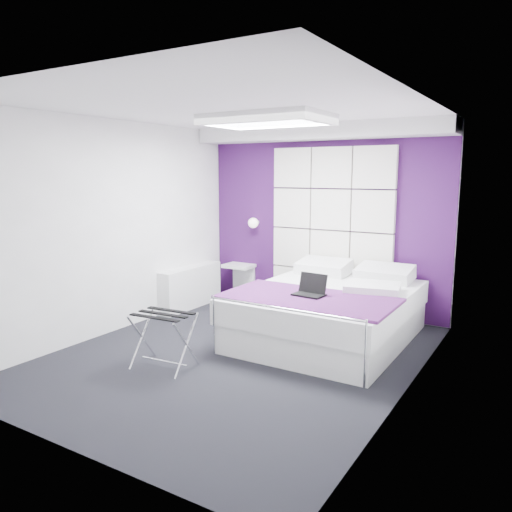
{
  "coord_description": "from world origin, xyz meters",
  "views": [
    {
      "loc": [
        2.86,
        -4.32,
        1.96
      ],
      "look_at": [
        0.01,
        0.35,
        1.05
      ],
      "focal_mm": 35.0,
      "sensor_mm": 36.0,
      "label": 1
    }
  ],
  "objects": [
    {
      "name": "ceiling",
      "position": [
        0.0,
        0.0,
        2.6
      ],
      "size": [
        4.4,
        4.4,
        0.0
      ],
      "primitive_type": "plane",
      "rotation": [
        3.14,
        0.0,
        0.0
      ],
      "color": "white",
      "rests_on": "wall_back"
    },
    {
      "name": "laptop",
      "position": [
        0.6,
        0.55,
        0.69
      ],
      "size": [
        0.33,
        0.24,
        0.24
      ],
      "rotation": [
        0.0,
        0.0,
        -0.08
      ],
      "color": "black",
      "rests_on": "bed"
    },
    {
      "name": "floor",
      "position": [
        0.0,
        0.0,
        0.0
      ],
      "size": [
        4.4,
        4.4,
        0.0
      ],
      "primitive_type": "plane",
      "color": "black",
      "rests_on": "ground"
    },
    {
      "name": "headboard",
      "position": [
        0.15,
        2.14,
        1.17
      ],
      "size": [
        1.8,
        0.08,
        2.3
      ],
      "primitive_type": null,
      "color": "silver",
      "rests_on": "wall_back"
    },
    {
      "name": "accent_wall",
      "position": [
        0.0,
        2.19,
        1.3
      ],
      "size": [
        3.58,
        0.02,
        2.58
      ],
      "primitive_type": "cube",
      "color": "#381047",
      "rests_on": "wall_back"
    },
    {
      "name": "wall_left",
      "position": [
        -1.8,
        0.0,
        1.3
      ],
      "size": [
        0.0,
        4.4,
        4.4
      ],
      "primitive_type": "plane",
      "rotation": [
        1.57,
        0.0,
        1.57
      ],
      "color": "silver",
      "rests_on": "floor"
    },
    {
      "name": "radiator",
      "position": [
        -1.69,
        1.3,
        0.3
      ],
      "size": [
        0.22,
        1.2,
        0.6
      ],
      "primitive_type": "cube",
      "color": "white",
      "rests_on": "floor"
    },
    {
      "name": "nightstand",
      "position": [
        -1.31,
        2.02,
        0.54
      ],
      "size": [
        0.44,
        0.34,
        0.05
      ],
      "primitive_type": "cube",
      "color": "white",
      "rests_on": "wall_back"
    },
    {
      "name": "skylight",
      "position": [
        0.0,
        0.6,
        2.55
      ],
      "size": [
        1.36,
        0.86,
        0.12
      ],
      "primitive_type": null,
      "color": "white",
      "rests_on": "ceiling"
    },
    {
      "name": "soffit",
      "position": [
        0.0,
        1.95,
        2.5
      ],
      "size": [
        3.58,
        0.5,
        0.2
      ],
      "primitive_type": "cube",
      "color": "white",
      "rests_on": "wall_back"
    },
    {
      "name": "bed",
      "position": [
        0.61,
        1.02,
        0.33
      ],
      "size": [
        1.86,
        2.25,
        0.78
      ],
      "color": "white",
      "rests_on": "floor"
    },
    {
      "name": "wall_back",
      "position": [
        0.0,
        2.2,
        1.3
      ],
      "size": [
        3.6,
        0.0,
        3.6
      ],
      "primitive_type": "plane",
      "rotation": [
        1.57,
        0.0,
        0.0
      ],
      "color": "silver",
      "rests_on": "floor"
    },
    {
      "name": "wall_lamp",
      "position": [
        -1.05,
        2.06,
        1.22
      ],
      "size": [
        0.15,
        0.15,
        0.15
      ],
      "primitive_type": "sphere",
      "color": "white",
      "rests_on": "wall_back"
    },
    {
      "name": "luggage_rack",
      "position": [
        -0.46,
        -0.67,
        0.28
      ],
      "size": [
        0.57,
        0.42,
        0.56
      ],
      "rotation": [
        0.0,
        0.0,
        0.09
      ],
      "color": "silver",
      "rests_on": "floor"
    },
    {
      "name": "wall_right",
      "position": [
        1.8,
        0.0,
        1.3
      ],
      "size": [
        0.0,
        4.4,
        4.4
      ],
      "primitive_type": "plane",
      "rotation": [
        1.57,
        0.0,
        -1.57
      ],
      "color": "silver",
      "rests_on": "floor"
    }
  ]
}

